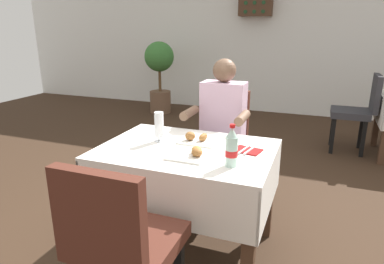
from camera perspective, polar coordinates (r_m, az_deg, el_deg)
The scene contains 14 objects.
ground_plane at distance 2.57m, azimuth 1.47°, elevation -18.44°, with size 11.00×11.00×0.00m, color #382619.
back_wall at distance 6.33m, azimuth 15.28°, elevation 16.32°, with size 11.00×0.12×2.94m, color white.
main_dining_table at distance 2.29m, azimuth -0.90°, elevation -6.83°, with size 1.12×0.81×0.74m.
chair_far_diner_seat at distance 3.00m, azimuth 4.77°, elevation -1.25°, with size 0.44×0.50×0.97m.
chair_near_camera_side at distance 1.67m, azimuth -11.60°, elevation -17.59°, with size 0.44×0.50×0.97m.
seated_diner_far at distance 2.84m, azimuth 4.90°, elevation 1.03°, with size 0.50×0.46×1.26m.
plate_near_camera at distance 2.07m, azimuth -0.06°, elevation -3.66°, with size 0.23×0.23×0.06m.
plate_far_diner at distance 2.34m, azimuth 1.07°, elevation -1.14°, with size 0.25×0.25×0.07m.
beer_glass_left at distance 2.33m, azimuth -5.53°, elevation 0.88°, with size 0.07×0.07×0.21m.
cola_bottle_primary at distance 1.91m, azimuth 6.66°, elevation -2.73°, with size 0.07×0.07×0.25m.
napkin_cutlery_set at distance 2.19m, azimuth 9.26°, elevation -3.03°, with size 0.19×0.20×0.01m.
background_chair_left at distance 4.61m, azimuth 26.19°, elevation 3.57°, with size 0.50×0.44×0.97m.
potted_plant_corner at distance 6.18m, azimuth -5.46°, elevation 10.35°, with size 0.52×0.52×1.27m.
wall_bottle_rack at distance 6.25m, azimuth 10.64°, elevation 20.49°, with size 0.56×0.21×0.42m.
Camera 1 is at (0.69, -1.98, 1.50)m, focal length 31.79 mm.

